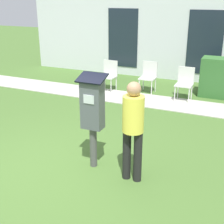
{
  "coord_description": "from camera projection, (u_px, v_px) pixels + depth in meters",
  "views": [
    {
      "loc": [
        2.82,
        -3.67,
        2.72
      ],
      "look_at": [
        1.0,
        0.38,
        1.05
      ],
      "focal_mm": 50.0,
      "sensor_mm": 36.0,
      "label": 1
    }
  ],
  "objects": [
    {
      "name": "building_facade",
      "position": [
        163.0,
        31.0,
        10.38
      ],
      "size": [
        10.0,
        0.26,
        3.2
      ],
      "color": "silver",
      "rests_on": "ground"
    },
    {
      "name": "parking_meter",
      "position": [
        92.0,
        109.0,
        4.95
      ],
      "size": [
        0.44,
        0.31,
        1.59
      ],
      "color": "#4C4C4C",
      "rests_on": "ground"
    },
    {
      "name": "person_standing",
      "position": [
        133.0,
        125.0,
        4.6
      ],
      "size": [
        0.32,
        0.32,
        1.58
      ],
      "rotation": [
        0.0,
        0.0,
        -0.5
      ],
      "color": "black",
      "rests_on": "ground"
    },
    {
      "name": "outdoor_chair_left",
      "position": [
        109.0,
        73.0,
        9.32
      ],
      "size": [
        0.44,
        0.44,
        0.9
      ],
      "rotation": [
        0.0,
        0.0,
        -0.4
      ],
      "color": "silver",
      "rests_on": "ground"
    },
    {
      "name": "ground_plane",
      "position": [
        48.0,
        170.0,
        5.17
      ],
      "size": [
        40.0,
        40.0,
        0.0
      ],
      "primitive_type": "plane",
      "color": "#476B2D"
    },
    {
      "name": "outdoor_chair_right",
      "position": [
        185.0,
        81.0,
        8.47
      ],
      "size": [
        0.44,
        0.44,
        0.9
      ],
      "rotation": [
        0.0,
        0.0,
        0.09
      ],
      "color": "silver",
      "rests_on": "ground"
    },
    {
      "name": "outdoor_chair_middle",
      "position": [
        149.0,
        74.0,
        9.17
      ],
      "size": [
        0.44,
        0.44,
        0.9
      ],
      "rotation": [
        0.0,
        0.0,
        0.24
      ],
      "color": "silver",
      "rests_on": "ground"
    },
    {
      "name": "sidewalk",
      "position": [
        134.0,
        99.0,
        8.69
      ],
      "size": [
        12.0,
        1.1,
        0.02
      ],
      "color": "#B7B2A8",
      "rests_on": "ground"
    }
  ]
}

